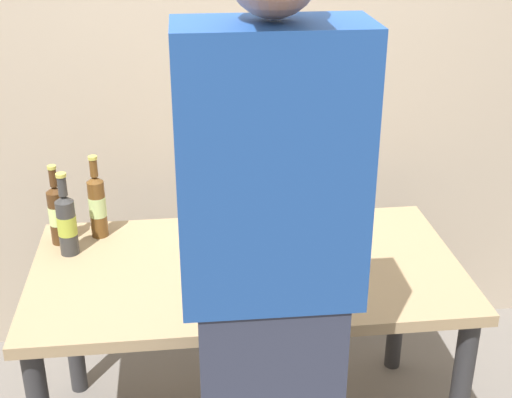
# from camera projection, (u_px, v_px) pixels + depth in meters

# --- Properties ---
(desk) EXTENTS (1.48, 0.80, 0.75)m
(desk) POSITION_uv_depth(u_px,v_px,m) (247.00, 290.00, 2.48)
(desk) COLOR #9E8460
(desk) RESTS_ON ground
(laptop) EXTENTS (0.31, 0.29, 0.23)m
(laptop) POSITION_uv_depth(u_px,v_px,m) (287.00, 236.00, 2.52)
(laptop) COLOR #B7BABC
(laptop) RESTS_ON desk
(beer_bottle_green) EXTENTS (0.06, 0.06, 0.32)m
(beer_bottle_green) POSITION_uv_depth(u_px,v_px,m) (97.00, 204.00, 2.59)
(beer_bottle_green) COLOR brown
(beer_bottle_green) RESTS_ON desk
(beer_bottle_dark) EXTENTS (0.06, 0.06, 0.30)m
(beer_bottle_dark) POSITION_uv_depth(u_px,v_px,m) (57.00, 213.00, 2.54)
(beer_bottle_dark) COLOR #472B14
(beer_bottle_dark) RESTS_ON desk
(beer_bottle_amber) EXTENTS (0.07, 0.07, 0.31)m
(beer_bottle_amber) POSITION_uv_depth(u_px,v_px,m) (67.00, 222.00, 2.47)
(beer_bottle_amber) COLOR #333333
(beer_bottle_amber) RESTS_ON desk
(person_figure) EXTENTS (0.46, 0.29, 1.93)m
(person_figure) POSITION_uv_depth(u_px,v_px,m) (270.00, 298.00, 1.83)
(person_figure) COLOR #2D3347
(person_figure) RESTS_ON ground
(back_wall) EXTENTS (6.00, 0.10, 2.60)m
(back_wall) POSITION_uv_depth(u_px,v_px,m) (227.00, 57.00, 2.89)
(back_wall) COLOR tan
(back_wall) RESTS_ON ground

